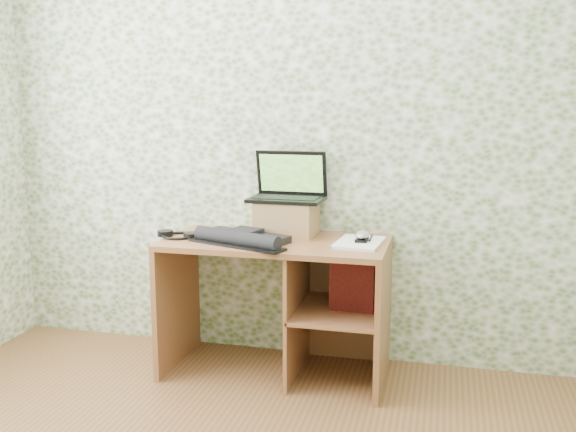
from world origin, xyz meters
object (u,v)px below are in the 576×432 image
(desk, at_px, (291,288))
(notepad, at_px, (359,243))
(laptop, at_px, (289,189))
(keyboard, at_px, (241,238))
(riser, at_px, (287,218))

(desk, relative_size, notepad, 3.70)
(laptop, distance_m, notepad, 0.52)
(desk, xyz_separation_m, keyboard, (-0.24, -0.14, 0.30))
(desk, height_order, laptop, laptop)
(desk, relative_size, keyboard, 2.13)
(desk, xyz_separation_m, riser, (-0.05, 0.12, 0.36))
(keyboard, bearing_deg, laptop, 77.81)
(laptop, relative_size, keyboard, 0.73)
(laptop, distance_m, keyboard, 0.42)
(desk, height_order, notepad, notepad)
(notepad, bearing_deg, keyboard, -163.67)
(riser, bearing_deg, laptop, 90.00)
(keyboard, xyz_separation_m, notepad, (0.61, 0.12, -0.02))
(desk, height_order, riser, riser)
(riser, distance_m, notepad, 0.45)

